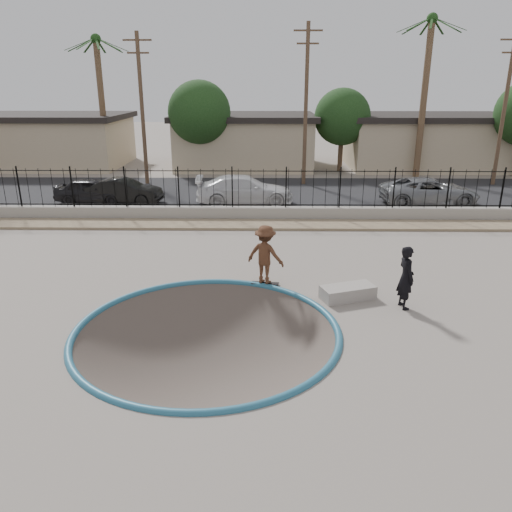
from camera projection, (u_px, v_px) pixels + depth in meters
The scene contains 25 objects.
ground at pixel (235, 231), 25.64m from camera, with size 120.00×120.00×2.20m, color slate.
bowl_pit at pixel (207, 332), 13.00m from camera, with size 6.84×6.84×1.80m, color #4A4039, non-canonical shape.
coping_ring at pixel (207, 332), 13.00m from camera, with size 7.04×7.04×0.20m, color #26617D.
rock_strip at pixel (231, 224), 22.61m from camera, with size 42.00×1.60×0.11m, color tan.
retaining_wall at pixel (233, 213), 23.57m from camera, with size 42.00×0.45×0.60m, color gray.
fence at pixel (232, 188), 23.18m from camera, with size 40.00×0.04×1.80m.
street at pixel (239, 190), 29.99m from camera, with size 90.00×8.00×0.04m, color black.
house_west at pixel (51, 140), 38.54m from camera, with size 11.60×8.60×3.90m.
house_center at pixel (245, 140), 38.32m from camera, with size 10.60×8.60×3.90m.
house_east at pixel (428, 140), 38.11m from camera, with size 12.60×8.60×3.90m.
palm_mid at pixel (99, 74), 34.55m from camera, with size 2.30×2.30×9.30m.
palm_right at pixel (428, 63), 32.13m from camera, with size 2.30×2.30×10.30m.
utility_pole_left at pixel (142, 108), 30.43m from camera, with size 1.70×0.24×9.00m.
utility_pole_mid at pixel (306, 103), 30.20m from camera, with size 1.70×0.24×9.50m.
utility_pole_right at pixel (505, 108), 30.10m from camera, with size 1.70×0.24×9.00m.
street_tree_left at pixel (199, 113), 34.33m from camera, with size 4.32×4.32×6.36m.
street_tree_mid at pixel (342, 117), 35.24m from camera, with size 3.96×3.96×5.83m.
skater at pixel (265, 257), 15.68m from camera, with size 1.21×0.70×1.88m, color brown.
skateboard at pixel (265, 283), 15.97m from camera, with size 0.90×0.33×0.08m.
videographer at pixel (406, 277), 14.11m from camera, with size 0.67×0.44×1.85m, color black.
concrete_ledge at pixel (348, 292), 14.93m from camera, with size 1.60×0.70×0.40m, color gray.
car_a at pixel (92, 190), 26.59m from camera, with size 1.56×3.88×1.32m, color black.
car_b at pixel (124, 191), 26.46m from camera, with size 1.39×3.99×1.32m, color black.
car_c at pixel (245, 190), 26.34m from camera, with size 2.07×5.10×1.48m, color silver.
car_d at pixel (429, 191), 26.20m from camera, with size 2.34×5.07×1.41m, color gray.
Camera 1 is at (1.46, -12.61, 6.14)m, focal length 35.00 mm.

